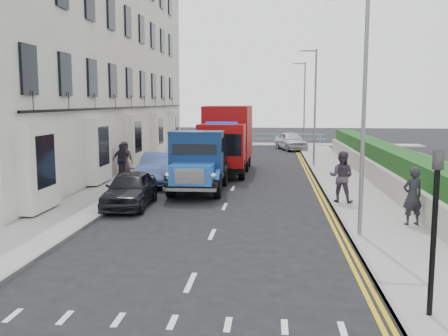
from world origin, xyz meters
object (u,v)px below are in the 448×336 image
Objects in this scene: parked_car_front at (130,189)px; pedestrian_east_near at (413,196)px; bedford_lorry at (197,166)px; red_lorry at (227,137)px; lamp_far at (303,101)px; lamp_near at (360,99)px; lamp_mid at (313,100)px.

pedestrian_east_near reaches higher than parked_car_front.
bedford_lorry is 0.80× the size of red_lorry.
lamp_far is 3.84× the size of pedestrian_east_near.
pedestrian_east_near is (1.92, -24.71, -2.97)m from lamp_far.
lamp_far is at bearing 68.57° from parked_car_front.
lamp_far reaches higher than red_lorry.
pedestrian_east_near is at bearing -59.78° from red_lorry.
lamp_far is (0.00, 26.00, 0.00)m from lamp_near.
red_lorry reaches higher than parked_car_front.
red_lorry reaches higher than bedford_lorry.
red_lorry is (-4.91, 13.38, -2.03)m from lamp_near.
pedestrian_east_near is (1.92, 1.29, -2.97)m from lamp_near.
bedford_lorry is 9.17m from pedestrian_east_near.
parked_car_front is at bearing -105.42° from red_lorry.
pedestrian_east_near is (1.92, -14.71, -2.97)m from lamp_mid.
red_lorry is at bearing 110.16° from lamp_near.
parked_car_front is 2.16× the size of pedestrian_east_near.
bedford_lorry is (-5.60, -9.46, -2.78)m from lamp_mid.
bedford_lorry is 3.11× the size of pedestrian_east_near.
lamp_near is at bearing -90.00° from lamp_far.
pedestrian_east_near is at bearing 33.77° from lamp_near.
red_lorry is (0.68, 6.84, 0.74)m from bedford_lorry.
lamp_far reaches higher than bedford_lorry.
parked_car_front is at bearing -109.09° from lamp_far.
lamp_far is at bearing 90.00° from lamp_near.
red_lorry is 3.88× the size of pedestrian_east_near.
bedford_lorry reaches higher than parked_car_front.
bedford_lorry is at bearing -52.34° from pedestrian_east_near.
lamp_near is at bearing -27.83° from parked_car_front.
lamp_far reaches higher than parked_car_front.
lamp_mid is 11.34m from bedford_lorry.
red_lorry is at bearing 71.49° from parked_car_front.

